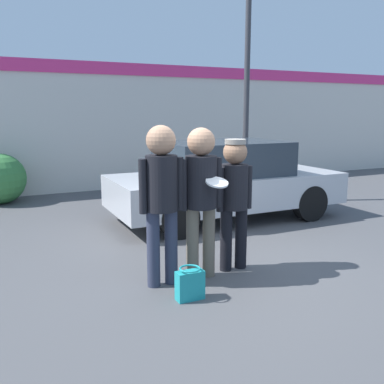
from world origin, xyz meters
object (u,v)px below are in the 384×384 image
person_left (162,190)px  shrub (0,179)px  street_lamp (256,45)px  person_middle_with_frisbee (201,188)px  parked_car_near (225,180)px  handbag (190,284)px  person_right (234,193)px

person_left → shrub: (-1.54, 5.69, -0.58)m
street_lamp → shrub: (-5.09, 2.16, -2.82)m
person_middle_with_frisbee → parked_car_near: 2.96m
person_left → handbag: size_ratio=5.16×
person_middle_with_frisbee → shrub: size_ratio=1.65×
shrub → handbag: shrub is taller
shrub → parked_car_near: bearing=-41.3°
person_left → parked_car_near: person_left is taller
handbag → person_middle_with_frisbee: bearing=53.0°
street_lamp → handbag: (-3.44, -4.03, -3.19)m
shrub → street_lamp: bearing=-23.0°
street_lamp → parked_car_near: bearing=-140.1°
person_middle_with_frisbee → street_lamp: street_lamp is taller
parked_car_near → handbag: (-2.09, -2.90, -0.56)m
person_left → handbag: 1.08m
person_left → person_right: person_left is taller
parked_car_near → handbag: parked_car_near is taller
person_left → shrub: 5.92m
street_lamp → shrub: street_lamp is taller
handbag → person_left: bearing=102.7°
street_lamp → handbag: bearing=-130.5°
person_middle_with_frisbee → parked_car_near: size_ratio=0.43×
person_right → parked_car_near: (1.20, 2.32, -0.26)m
person_middle_with_frisbee → shrub: (-2.04, 5.68, -0.55)m
parked_car_near → handbag: bearing=-125.7°
person_middle_with_frisbee → shrub: bearing=109.7°
street_lamp → shrub: 6.21m
person_left → street_lamp: (3.55, 3.53, 2.24)m
person_left → person_middle_with_frisbee: bearing=1.2°
parked_car_near → handbag: size_ratio=11.91×
parked_car_near → street_lamp: bearing=39.9°
person_left → person_right: 1.01m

